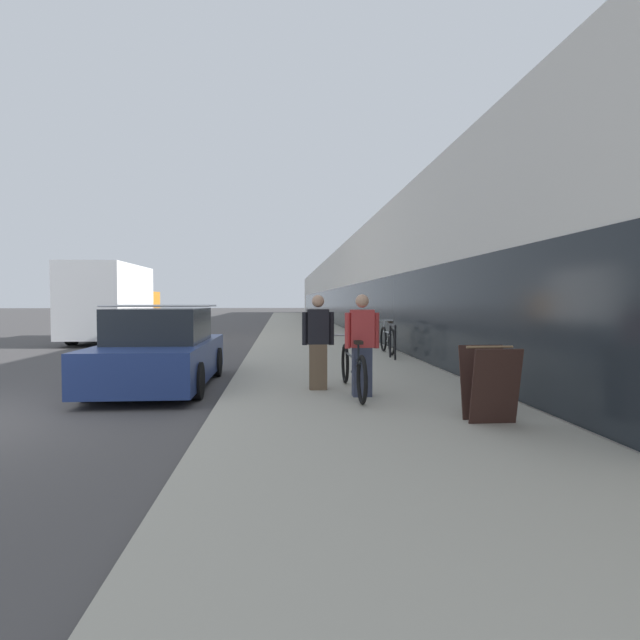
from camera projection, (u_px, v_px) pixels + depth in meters
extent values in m
cube|color=#A39E8E|center=(303.00, 328.00, 27.53)|extent=(4.22, 70.00, 0.15)
cube|color=silver|center=(397.00, 291.00, 35.98)|extent=(10.00, 70.00, 4.68)
cube|color=#1E2328|center=(329.00, 306.00, 35.63)|extent=(0.10, 63.00, 2.20)
torus|color=black|center=(345.00, 363.00, 8.66)|extent=(0.06, 0.68, 0.68)
torus|color=black|center=(362.00, 380.00, 6.87)|extent=(0.06, 0.68, 0.68)
cylinder|color=black|center=(353.00, 357.00, 7.76)|extent=(0.04, 1.53, 0.04)
cylinder|color=black|center=(356.00, 367.00, 7.40)|extent=(0.04, 0.91, 0.32)
cylinder|color=black|center=(358.00, 352.00, 7.18)|extent=(0.03, 0.03, 0.28)
cube|color=black|center=(358.00, 342.00, 7.18)|extent=(0.11, 0.22, 0.05)
cylinder|color=black|center=(346.00, 344.00, 8.50)|extent=(0.03, 0.03, 0.30)
cylinder|color=silver|center=(346.00, 335.00, 8.50)|extent=(0.52, 0.03, 0.03)
cube|color=#33384C|center=(362.00, 372.00, 7.45)|extent=(0.28, 0.20, 0.73)
cube|color=#B23333|center=(362.00, 329.00, 7.43)|extent=(0.34, 0.20, 0.56)
cylinder|color=#B23333|center=(348.00, 331.00, 7.41)|extent=(0.09, 0.09, 0.53)
cylinder|color=#B23333|center=(376.00, 330.00, 7.44)|extent=(0.09, 0.09, 0.53)
sphere|color=tan|center=(362.00, 301.00, 7.41)|extent=(0.20, 0.20, 0.20)
cube|color=brown|center=(318.00, 367.00, 8.04)|extent=(0.28, 0.20, 0.73)
cube|color=black|center=(318.00, 327.00, 8.01)|extent=(0.34, 0.20, 0.56)
cylinder|color=black|center=(305.00, 329.00, 8.00)|extent=(0.09, 0.09, 0.53)
cylinder|color=black|center=(331.00, 328.00, 8.03)|extent=(0.09, 0.09, 0.53)
sphere|color=tan|center=(318.00, 301.00, 8.00)|extent=(0.20, 0.20, 0.20)
cylinder|color=black|center=(395.00, 343.00, 12.02)|extent=(0.05, 0.05, 0.82)
cylinder|color=black|center=(390.00, 341.00, 12.57)|extent=(0.05, 0.05, 0.82)
cylinder|color=black|center=(393.00, 326.00, 12.28)|extent=(0.05, 0.55, 0.05)
torus|color=black|center=(383.00, 339.00, 14.10)|extent=(0.06, 0.71, 0.71)
torus|color=black|center=(392.00, 342.00, 13.05)|extent=(0.06, 0.71, 0.71)
cylinder|color=#B7BCC1|center=(387.00, 332.00, 13.57)|extent=(0.04, 0.89, 0.04)
cylinder|color=#B7BCC1|center=(389.00, 337.00, 13.36)|extent=(0.04, 0.54, 0.33)
cylinder|color=#B7BCC1|center=(390.00, 328.00, 13.23)|extent=(0.03, 0.03, 0.29)
cube|color=black|center=(390.00, 322.00, 13.22)|extent=(0.11, 0.22, 0.05)
cylinder|color=#B7BCC1|center=(384.00, 326.00, 14.00)|extent=(0.03, 0.03, 0.31)
cylinder|color=silver|center=(384.00, 320.00, 14.00)|extent=(0.52, 0.03, 0.03)
cube|color=#331E19|center=(496.00, 387.00, 5.70)|extent=(0.56, 0.20, 0.89)
cube|color=#331E19|center=(483.00, 382.00, 6.06)|extent=(0.56, 0.20, 0.89)
cylinder|color=#93704C|center=(490.00, 347.00, 5.86)|extent=(0.56, 0.03, 0.03)
cube|color=navy|center=(161.00, 360.00, 9.08)|extent=(1.77, 4.08, 0.68)
cube|color=#1E2328|center=(161.00, 325.00, 9.06)|extent=(1.52, 2.04, 0.61)
cylinder|color=silver|center=(166.00, 306.00, 9.49)|extent=(1.89, 0.04, 0.04)
cylinder|color=silver|center=(154.00, 306.00, 8.60)|extent=(1.89, 0.04, 0.04)
cylinder|color=black|center=(135.00, 363.00, 10.24)|extent=(0.22, 0.60, 0.60)
cylinder|color=black|center=(215.00, 362.00, 10.37)|extent=(0.22, 0.60, 0.60)
cylinder|color=black|center=(89.00, 382.00, 7.80)|extent=(0.22, 0.60, 0.60)
cylinder|color=black|center=(195.00, 381.00, 7.93)|extent=(0.22, 0.60, 0.60)
cube|color=orange|center=(133.00, 312.00, 21.85)|extent=(1.97, 1.56, 1.75)
cube|color=white|center=(108.00, 301.00, 18.73)|extent=(2.14, 4.67, 2.70)
cylinder|color=black|center=(107.00, 328.00, 21.40)|extent=(0.28, 0.84, 0.84)
cylinder|color=black|center=(154.00, 328.00, 21.55)|extent=(0.28, 0.84, 0.84)
cylinder|color=black|center=(72.00, 333.00, 17.77)|extent=(0.28, 0.84, 0.84)
cylinder|color=black|center=(128.00, 333.00, 17.92)|extent=(0.28, 0.84, 0.84)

